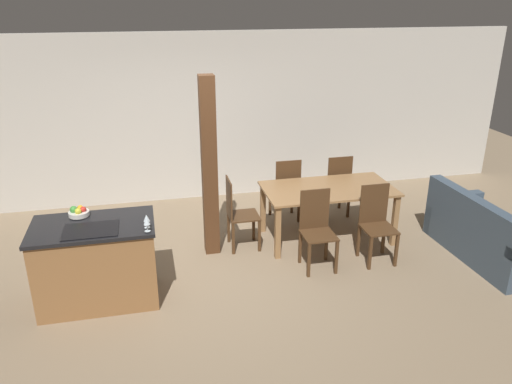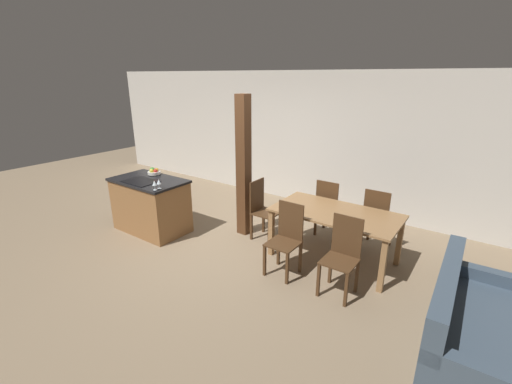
% 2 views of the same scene
% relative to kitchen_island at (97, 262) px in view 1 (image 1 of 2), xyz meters
% --- Properties ---
extents(ground_plane, '(16.00, 16.00, 0.00)m').
position_rel_kitchen_island_xyz_m(ground_plane, '(1.30, 0.28, -0.47)').
color(ground_plane, '#847056').
extents(wall_back, '(11.20, 0.08, 2.70)m').
position_rel_kitchen_island_xyz_m(wall_back, '(1.30, 2.85, 0.88)').
color(wall_back, beige).
rests_on(wall_back, ground_plane).
extents(kitchen_island, '(1.30, 0.78, 0.94)m').
position_rel_kitchen_island_xyz_m(kitchen_island, '(0.00, 0.00, 0.00)').
color(kitchen_island, olive).
rests_on(kitchen_island, ground_plane).
extents(fruit_bowl, '(0.22, 0.22, 0.12)m').
position_rel_kitchen_island_xyz_m(fruit_bowl, '(-0.15, 0.25, 0.51)').
color(fruit_bowl, silver).
rests_on(fruit_bowl, kitchen_island).
extents(wine_glass_near, '(0.07, 0.07, 0.15)m').
position_rel_kitchen_island_xyz_m(wine_glass_near, '(0.57, -0.32, 0.58)').
color(wine_glass_near, silver).
rests_on(wine_glass_near, kitchen_island).
extents(wine_glass_middle, '(0.07, 0.07, 0.15)m').
position_rel_kitchen_island_xyz_m(wine_glass_middle, '(0.57, -0.23, 0.58)').
color(wine_glass_middle, silver).
rests_on(wine_glass_middle, kitchen_island).
extents(dining_table, '(1.77, 0.94, 0.76)m').
position_rel_kitchen_island_xyz_m(dining_table, '(3.01, 0.88, 0.19)').
color(dining_table, olive).
rests_on(dining_table, ground_plane).
extents(dining_chair_near_left, '(0.40, 0.40, 0.99)m').
position_rel_kitchen_island_xyz_m(dining_chair_near_left, '(2.61, 0.19, 0.05)').
color(dining_chair_near_left, '#472D19').
rests_on(dining_chair_near_left, ground_plane).
extents(dining_chair_near_right, '(0.40, 0.40, 0.99)m').
position_rel_kitchen_island_xyz_m(dining_chair_near_right, '(3.41, 0.19, 0.05)').
color(dining_chair_near_right, '#472D19').
rests_on(dining_chair_near_right, ground_plane).
extents(dining_chair_far_left, '(0.40, 0.40, 0.99)m').
position_rel_kitchen_island_xyz_m(dining_chair_far_left, '(2.61, 1.57, 0.05)').
color(dining_chair_far_left, '#472D19').
rests_on(dining_chair_far_left, ground_plane).
extents(dining_chair_far_right, '(0.40, 0.40, 0.99)m').
position_rel_kitchen_island_xyz_m(dining_chair_far_right, '(3.41, 1.57, 0.05)').
color(dining_chair_far_right, '#472D19').
rests_on(dining_chair_far_right, ground_plane).
extents(dining_chair_head_end, '(0.40, 0.40, 0.99)m').
position_rel_kitchen_island_xyz_m(dining_chair_head_end, '(1.75, 0.88, 0.05)').
color(dining_chair_head_end, '#472D19').
rests_on(dining_chair_head_end, ground_plane).
extents(couch, '(0.88, 1.75, 0.86)m').
position_rel_kitchen_island_xyz_m(couch, '(4.86, -0.09, -0.18)').
color(couch, '#3D4C5B').
rests_on(couch, ground_plane).
extents(timber_post, '(0.19, 0.19, 2.34)m').
position_rel_kitchen_island_xyz_m(timber_post, '(1.39, 0.85, 0.70)').
color(timber_post, '#4C2D19').
rests_on(timber_post, ground_plane).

